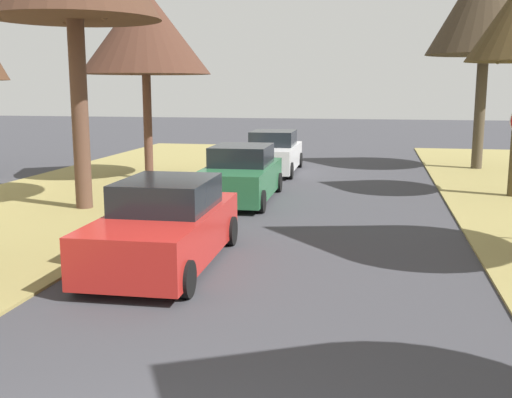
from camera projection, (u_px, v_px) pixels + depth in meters
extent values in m
cylinder|color=#4E4124|center=(506.00, 43.00, 17.56)|extent=(0.31, 1.20, 1.13)
cylinder|color=#4E4124|center=(509.00, 51.00, 17.98)|extent=(0.93, 0.86, 0.79)
cylinder|color=#453B2C|center=(480.00, 112.00, 24.09)|extent=(0.41, 0.41, 4.40)
cone|color=#372C1F|center=(487.00, 1.00, 23.33)|extent=(4.41, 4.41, 3.95)
cylinder|color=#453B2C|center=(499.00, 41.00, 23.57)|extent=(0.36, 1.24, 1.14)
cylinder|color=#453B2C|center=(471.00, 40.00, 24.00)|extent=(0.90, 1.14, 1.28)
cylinder|color=brown|center=(80.00, 116.00, 16.11)|extent=(0.44, 0.44, 4.88)
cylinder|color=brown|center=(84.00, 6.00, 16.16)|extent=(1.28, 0.24, 0.96)
cylinder|color=brown|center=(148.00, 127.00, 21.53)|extent=(0.30, 0.30, 3.61)
cone|color=#44281E|center=(145.00, 30.00, 20.94)|extent=(4.45, 4.45, 2.93)
cylinder|color=brown|center=(142.00, 58.00, 21.47)|extent=(0.84, 0.71, 1.22)
cylinder|color=brown|center=(149.00, 54.00, 21.47)|extent=(0.93, 0.23, 1.45)
cube|color=red|center=(165.00, 234.00, 11.28)|extent=(1.91, 4.44, 0.85)
cube|color=black|center=(167.00, 194.00, 11.37)|extent=(1.64, 2.06, 0.56)
cylinder|color=black|center=(186.00, 279.00, 9.59)|extent=(0.21, 0.60, 0.60)
cylinder|color=black|center=(81.00, 273.00, 9.88)|extent=(0.21, 0.60, 0.60)
cylinder|color=black|center=(230.00, 231.00, 12.78)|extent=(0.21, 0.60, 0.60)
cylinder|color=black|center=(150.00, 228.00, 13.08)|extent=(0.21, 0.60, 0.60)
cube|color=#28663D|center=(240.00, 180.00, 17.74)|extent=(1.91, 4.44, 0.85)
cube|color=black|center=(242.00, 155.00, 17.83)|extent=(1.64, 2.06, 0.56)
cylinder|color=black|center=(261.00, 201.00, 16.05)|extent=(0.21, 0.60, 0.60)
cylinder|color=black|center=(196.00, 199.00, 16.34)|extent=(0.21, 0.60, 0.60)
cylinder|color=black|center=(278.00, 182.00, 19.25)|extent=(0.21, 0.60, 0.60)
cylinder|color=black|center=(224.00, 181.00, 19.54)|extent=(0.21, 0.60, 0.60)
cube|color=white|center=(273.00, 157.00, 23.59)|extent=(1.91, 4.44, 0.85)
cube|color=black|center=(273.00, 138.00, 23.68)|extent=(1.64, 2.06, 0.56)
cylinder|color=black|center=(290.00, 171.00, 21.90)|extent=(0.21, 0.60, 0.60)
cylinder|color=black|center=(242.00, 170.00, 22.19)|extent=(0.21, 0.60, 0.60)
cylinder|color=black|center=(299.00, 160.00, 25.10)|extent=(0.21, 0.60, 0.60)
cylinder|color=black|center=(257.00, 159.00, 25.39)|extent=(0.21, 0.60, 0.60)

